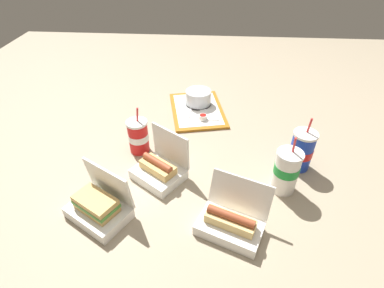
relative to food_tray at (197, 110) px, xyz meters
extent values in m
plane|color=gray|center=(-0.37, -0.04, -0.01)|extent=(3.20, 3.20, 0.00)
cube|color=#A56619|center=(0.00, 0.00, 0.00)|extent=(0.42, 0.33, 0.01)
cube|color=white|center=(0.00, 0.00, 0.01)|extent=(0.36, 0.28, 0.00)
cylinder|color=black|center=(0.05, 0.00, 0.01)|extent=(0.14, 0.14, 0.01)
cylinder|color=#512D19|center=(0.05, 0.00, 0.04)|extent=(0.10, 0.10, 0.05)
cylinder|color=silver|center=(0.05, 0.00, 0.05)|extent=(0.13, 0.13, 0.07)
cylinder|color=white|center=(-0.10, -0.03, 0.02)|extent=(0.04, 0.04, 0.02)
cylinder|color=#9E140F|center=(-0.10, -0.03, 0.03)|extent=(0.03, 0.03, 0.01)
cube|color=white|center=(-0.05, -0.06, 0.01)|extent=(0.10, 0.10, 0.00)
cube|color=white|center=(-0.03, 0.04, 0.01)|extent=(0.11, 0.02, 0.00)
cube|color=white|center=(-0.74, -0.15, 0.01)|extent=(0.19, 0.23, 0.04)
cube|color=white|center=(-0.66, -0.18, 0.09)|extent=(0.12, 0.21, 0.12)
cube|color=#DBB770|center=(-0.74, -0.15, 0.05)|extent=(0.11, 0.17, 0.03)
cylinder|color=#9E4728|center=(-0.74, -0.15, 0.07)|extent=(0.08, 0.15, 0.03)
cylinder|color=yellow|center=(-0.74, -0.15, 0.08)|extent=(0.05, 0.12, 0.01)
cube|color=white|center=(-0.71, 0.29, 0.01)|extent=(0.22, 0.24, 0.04)
cube|color=white|center=(-0.66, 0.26, 0.10)|extent=(0.12, 0.18, 0.14)
cube|color=tan|center=(-0.71, 0.29, 0.04)|extent=(0.14, 0.16, 0.02)
cube|color=#4C933D|center=(-0.71, 0.29, 0.06)|extent=(0.15, 0.17, 0.01)
cube|color=tan|center=(-0.71, 0.29, 0.08)|extent=(0.14, 0.16, 0.02)
cube|color=white|center=(-0.51, 0.12, 0.01)|extent=(0.22, 0.23, 0.04)
cube|color=white|center=(-0.45, 0.08, 0.11)|extent=(0.11, 0.15, 0.15)
cube|color=tan|center=(-0.51, 0.12, 0.05)|extent=(0.13, 0.15, 0.03)
cylinder|color=#9E4728|center=(-0.51, 0.12, 0.07)|extent=(0.10, 0.12, 0.03)
cylinder|color=yellow|center=(-0.51, 0.12, 0.08)|extent=(0.07, 0.10, 0.01)
cylinder|color=red|center=(-0.34, 0.23, 0.06)|extent=(0.08, 0.08, 0.14)
cylinder|color=white|center=(-0.34, 0.23, 0.07)|extent=(0.09, 0.09, 0.03)
cylinder|color=white|center=(-0.34, 0.23, 0.14)|extent=(0.09, 0.09, 0.01)
cylinder|color=red|center=(-0.34, 0.22, 0.17)|extent=(0.01, 0.01, 0.06)
cylinder|color=#1938B7|center=(-0.40, -0.43, 0.07)|extent=(0.09, 0.09, 0.16)
cylinder|color=red|center=(-0.40, -0.43, 0.07)|extent=(0.09, 0.09, 0.03)
cylinder|color=white|center=(-0.40, -0.43, 0.15)|extent=(0.09, 0.09, 0.01)
cylinder|color=red|center=(-0.39, -0.44, 0.19)|extent=(0.01, 0.01, 0.06)
cylinder|color=white|center=(-0.53, -0.35, 0.07)|extent=(0.09, 0.09, 0.16)
cylinder|color=#198C33|center=(-0.53, -0.35, 0.09)|extent=(0.09, 0.09, 0.04)
cylinder|color=white|center=(-0.53, -0.35, 0.16)|extent=(0.09, 0.09, 0.01)
cylinder|color=red|center=(-0.53, -0.35, 0.20)|extent=(0.01, 0.01, 0.06)
camera|label=1|loc=(-1.34, -0.07, 0.81)|focal=28.00mm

